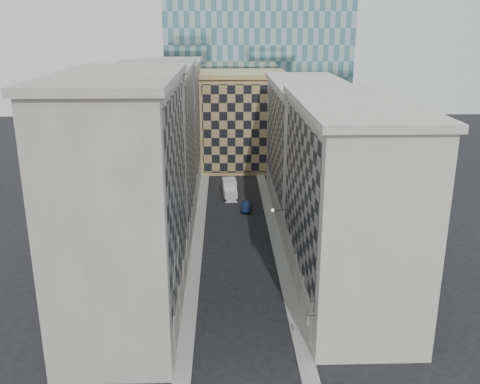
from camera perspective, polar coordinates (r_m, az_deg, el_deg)
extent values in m
plane|color=black|center=(46.14, 0.66, -19.54)|extent=(260.00, 260.00, 0.00)
cube|color=gray|center=(72.37, -4.51, -4.99)|extent=(1.50, 100.00, 0.15)
cube|color=gray|center=(72.61, 3.82, -4.90)|extent=(1.50, 100.00, 0.15)
cube|color=gray|center=(51.31, -12.19, -1.38)|extent=(10.00, 22.00, 23.00)
cube|color=gray|center=(50.18, -6.82, 0.27)|extent=(0.25, 19.36, 18.00)
cube|color=gray|center=(54.67, -6.46, -11.21)|extent=(0.45, 21.12, 3.20)
cube|color=gray|center=(48.83, -13.10, 11.88)|extent=(10.80, 22.80, 0.70)
cylinder|color=gray|center=(47.33, -7.47, -15.39)|extent=(0.90, 0.90, 4.40)
cylinder|color=gray|center=(52.00, -6.89, -12.09)|extent=(0.90, 0.90, 4.40)
cylinder|color=gray|center=(56.82, -6.42, -9.34)|extent=(0.90, 0.90, 4.40)
cylinder|color=gray|center=(61.76, -6.03, -7.02)|extent=(0.90, 0.90, 4.40)
cube|color=gray|center=(72.34, -9.18, 3.94)|extent=(10.00, 22.00, 22.00)
cube|color=gray|center=(71.53, -5.34, 5.17)|extent=(0.25, 19.36, 17.00)
cube|color=gray|center=(74.64, -5.17, -3.03)|extent=(0.45, 21.12, 3.20)
cube|color=gray|center=(70.55, -9.64, 12.93)|extent=(10.80, 22.80, 0.70)
cylinder|color=gray|center=(66.78, -5.70, -5.05)|extent=(0.90, 0.90, 4.40)
cylinder|color=gray|center=(71.88, -5.42, -3.36)|extent=(0.90, 0.90, 4.40)
cylinder|color=gray|center=(77.03, -5.18, -1.89)|extent=(0.90, 0.90, 4.40)
cylinder|color=gray|center=(82.22, -4.97, -0.60)|extent=(0.90, 0.90, 4.40)
cube|color=gray|center=(93.81, -7.52, 6.84)|extent=(10.00, 22.00, 21.00)
cube|color=gray|center=(93.18, -4.54, 7.80)|extent=(0.25, 19.36, 16.00)
cube|color=gray|center=(95.51, -4.44, 1.64)|extent=(0.45, 21.12, 3.20)
cube|color=gray|center=(92.41, -7.79, 13.46)|extent=(10.80, 22.80, 0.70)
cylinder|color=gray|center=(87.45, -4.78, 0.53)|extent=(0.90, 0.90, 4.40)
cylinder|color=gray|center=(92.72, -4.61, 1.53)|extent=(0.90, 0.90, 4.40)
cylinder|color=gray|center=(98.00, -4.47, 2.42)|extent=(0.90, 0.90, 4.40)
cylinder|color=gray|center=(103.32, -4.33, 3.23)|extent=(0.90, 0.90, 4.40)
cube|color=#B9B4AA|center=(56.16, 11.33, -1.27)|extent=(10.00, 26.00, 20.00)
cube|color=gray|center=(54.80, 6.45, 0.14)|extent=(0.25, 22.88, 15.00)
cube|color=#B9B4AA|center=(58.54, 6.19, -9.14)|extent=(0.45, 24.96, 3.20)
cube|color=#B9B4AA|center=(53.76, 12.00, 9.22)|extent=(10.80, 26.80, 0.70)
cylinder|color=#B9B4AA|center=(49.30, 8.06, -13.94)|extent=(0.90, 0.90, 4.40)
cylinder|color=#B9B4AA|center=(53.74, 7.13, -11.05)|extent=(0.90, 0.90, 4.40)
cylinder|color=#B9B4AA|center=(58.29, 6.36, -8.60)|extent=(0.90, 0.90, 4.40)
cylinder|color=#B9B4AA|center=(62.95, 5.71, -6.51)|extent=(0.90, 0.90, 4.40)
cylinder|color=#B9B4AA|center=(67.69, 5.16, -4.71)|extent=(0.90, 0.90, 4.40)
cube|color=#B9B4AA|center=(81.81, 7.19, 4.54)|extent=(10.00, 28.00, 19.00)
cube|color=gray|center=(80.87, 3.79, 5.58)|extent=(0.25, 24.64, 14.00)
cube|color=#B9B4AA|center=(83.35, 3.72, -0.75)|extent=(0.45, 26.88, 3.20)
cube|color=#B9B4AA|center=(80.17, 7.46, 11.41)|extent=(10.80, 28.80, 0.70)
cube|color=tan|center=(106.46, 0.22, 7.46)|extent=(16.00, 14.00, 18.00)
cube|color=tan|center=(99.49, 0.36, 6.73)|extent=(15.20, 0.25, 16.50)
cube|color=tan|center=(105.20, 0.23, 12.50)|extent=(16.80, 14.80, 0.80)
cube|color=#2C2822|center=(119.53, -0.99, 11.00)|extent=(6.00, 6.00, 28.00)
cube|color=#2C2822|center=(118.72, -1.03, 18.07)|extent=(7.00, 7.00, 1.40)
cylinder|color=gray|center=(45.51, -7.04, -8.40)|extent=(0.10, 2.33, 2.33)
cylinder|color=gray|center=(49.12, -6.64, -6.35)|extent=(0.10, 2.33, 2.33)
cylinder|color=black|center=(64.82, 4.30, -1.93)|extent=(1.80, 0.08, 0.08)
sphere|color=#FFE5B2|center=(64.73, 3.51, -1.94)|extent=(0.36, 0.36, 0.36)
cube|color=silver|center=(87.21, -1.00, -0.40)|extent=(2.22, 2.40, 1.69)
cube|color=silver|center=(89.34, -1.14, 0.46)|extent=(2.40, 3.52, 2.90)
cylinder|color=black|center=(86.56, -1.57, -0.84)|extent=(0.34, 0.86, 0.84)
cylinder|color=black|center=(86.72, -0.34, -0.79)|extent=(0.34, 0.86, 0.84)
cylinder|color=black|center=(90.65, -1.79, 0.02)|extent=(0.34, 0.86, 0.84)
cylinder|color=black|center=(90.80, -0.61, 0.06)|extent=(0.34, 0.86, 0.84)
imported|color=#101C3B|center=(82.76, 0.71, -1.53)|extent=(1.92, 4.20, 1.34)
cylinder|color=black|center=(46.81, 7.56, -12.92)|extent=(0.79, 0.23, 0.06)
cube|color=beige|center=(46.98, 7.30, -13.35)|extent=(0.21, 0.69, 0.70)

